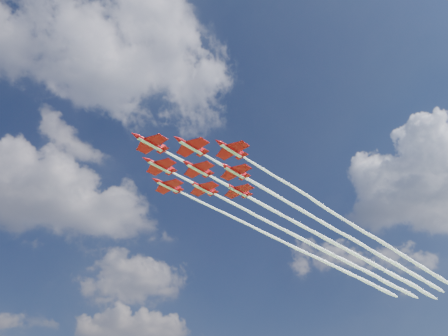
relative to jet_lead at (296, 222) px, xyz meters
The scene contains 9 objects.
jet_lead is the anchor object (origin of this frame).
jet_row2_port 11.84m from the jet_lead, 12.43° to the right, with size 134.96×67.73×3.08m.
jet_row2_starb 11.84m from the jet_lead, 63.76° to the left, with size 134.96×67.73×3.08m.
jet_row3_port 23.67m from the jet_lead, 12.43° to the right, with size 134.96×67.73×3.08m.
jet_row3_centre 18.63m from the jet_lead, 25.66° to the left, with size 134.96×67.73×3.08m.
jet_row3_starb 23.67m from the jet_lead, 63.76° to the left, with size 134.96×67.73×3.08m.
jet_row4_port 28.88m from the jet_lead, 11.02° to the left, with size 134.96×67.73×3.08m.
jet_row4_starb 28.88m from the jet_lead, 40.31° to the left, with size 134.96×67.73×3.08m.
jet_tail 37.26m from the jet_lead, 25.66° to the left, with size 134.96×67.73×3.08m.
Camera 1 is at (-33.19, -110.65, 9.35)m, focal length 35.00 mm.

